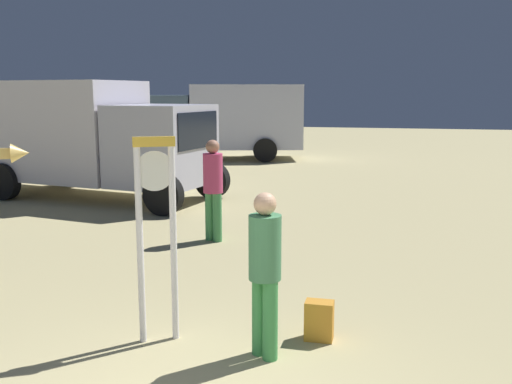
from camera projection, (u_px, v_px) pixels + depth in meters
The scene contains 6 objects.
standing_clock at pixel (156, 218), 5.92m from camera, with size 0.41×0.27×2.17m.
person_near_clock at pixel (265, 267), 5.60m from camera, with size 0.32×0.32×1.67m.
backpack at pixel (319, 321), 6.12m from camera, with size 0.30×0.24×0.43m.
person_distant at pixel (213, 185), 10.06m from camera, with size 0.34×0.34×1.80m.
box_truck_near at pixel (79, 134), 14.32m from camera, with size 6.89×3.43×2.89m.
box_truck_far at pixel (227, 118), 22.46m from camera, with size 6.65×3.99×2.90m.
Camera 1 is at (1.60, -3.37, 2.61)m, focal length 40.28 mm.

